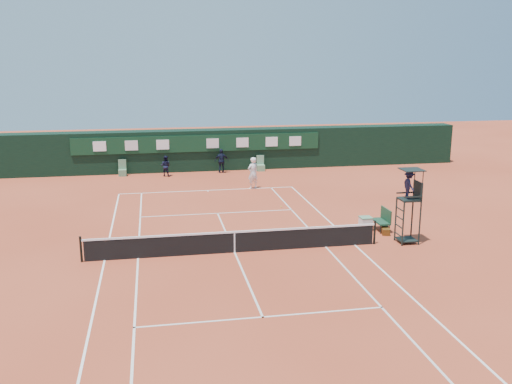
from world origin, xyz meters
The scene contains 14 objects.
ground centered at (0.00, 0.00, 0.00)m, with size 90.00×90.00×0.00m, color #BB492C.
court_lines centered at (0.00, 0.00, 0.01)m, with size 11.05×23.85×0.01m.
tennis_net centered at (0.00, 0.00, 0.51)m, with size 12.90×0.10×1.10m.
back_wall centered at (0.00, 18.74, 1.51)m, with size 40.00×1.65×3.00m.
linesman_chair_left centered at (-5.50, 17.48, 0.32)m, with size 0.55×0.50×1.15m.
linesman_chair_right centered at (4.50, 17.48, 0.32)m, with size 0.55×0.50×1.15m.
umpire_chair centered at (7.92, -0.07, 2.46)m, with size 0.96×0.95×3.42m.
player_bench centered at (7.60, 1.90, 0.60)m, with size 0.56×1.20×1.10m.
tennis_bag centered at (7.52, 1.38, 0.15)m, with size 0.35×0.81×0.30m, color black.
cooler centered at (6.81, 2.16, 0.33)m, with size 0.57×0.57×0.65m.
tennis_ball centered at (3.68, 7.04, 0.04)m, with size 0.07×0.07×0.07m, color #D2E535.
player centered at (2.93, 11.94, 1.02)m, with size 0.74×0.49×2.03m, color white.
ball_kid_left centered at (-2.47, 16.82, 0.74)m, with size 0.71×0.56×1.47m, color black.
ball_kid_right centered at (1.57, 17.32, 0.88)m, with size 1.03×0.43×1.76m, color black.
Camera 1 is at (-3.30, -23.23, 8.33)m, focal length 40.00 mm.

